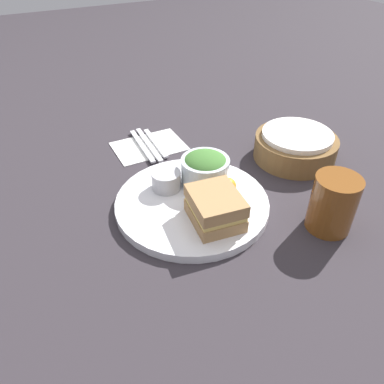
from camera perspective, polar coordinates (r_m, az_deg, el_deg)
ground_plane at (r=0.77m, az=-0.00°, el=-2.24°), size 4.00×4.00×0.00m
plate at (r=0.76m, az=-0.00°, el=-1.73°), size 0.31×0.31×0.02m
sandwich at (r=0.69m, az=3.56°, el=-2.43°), size 0.11×0.10×0.06m
salad_bowl at (r=0.78m, az=2.01°, el=3.66°), size 0.10×0.10×0.07m
dressing_cup at (r=0.78m, az=-3.94°, el=1.80°), size 0.06×0.06×0.04m
orange_wedge at (r=0.76m, az=5.44°, el=0.87°), size 0.04×0.04×0.04m
drink_glass at (r=0.73m, az=20.68°, el=-1.66°), size 0.08×0.08×0.11m
bread_basket at (r=0.93m, az=15.48°, el=6.76°), size 0.19×0.19×0.07m
napkin at (r=0.97m, az=-6.58°, el=7.00°), size 0.12×0.17×0.00m
fork at (r=0.96m, az=-7.61°, el=6.99°), size 0.17×0.02×0.01m
knife at (r=0.97m, az=-6.60°, el=7.23°), size 0.18×0.02×0.01m
spoon at (r=0.97m, az=-5.59°, el=7.46°), size 0.15×0.02×0.01m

